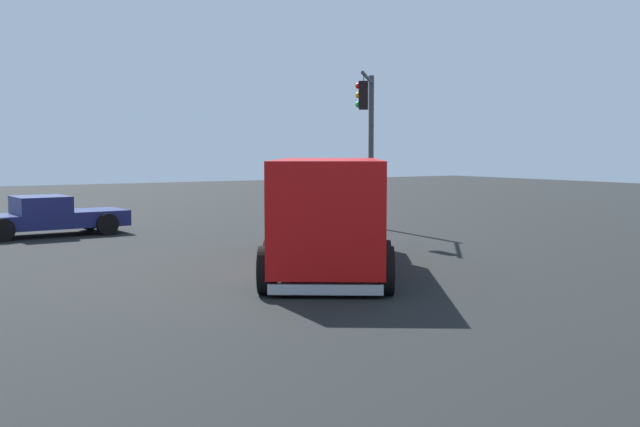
% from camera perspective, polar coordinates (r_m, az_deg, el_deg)
% --- Properties ---
extents(ground_plane, '(100.00, 100.00, 0.00)m').
position_cam_1_polar(ground_plane, '(18.13, -0.73, -4.48)').
color(ground_plane, black).
extents(delivery_truck, '(8.32, 6.75, 2.74)m').
position_cam_1_polar(delivery_truck, '(18.42, 0.71, 0.19)').
color(delivery_truck, red).
rests_on(delivery_truck, ground).
extents(traffic_light_primary, '(2.83, 2.46, 5.77)m').
position_cam_1_polar(traffic_light_primary, '(27.38, 3.73, 6.58)').
color(traffic_light_primary, '#38383D').
rests_on(traffic_light_primary, ground).
extents(pickup_navy, '(2.46, 5.29, 1.38)m').
position_cam_1_polar(pickup_navy, '(27.32, -20.23, -0.09)').
color(pickup_navy, navy).
rests_on(pickup_navy, ground).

